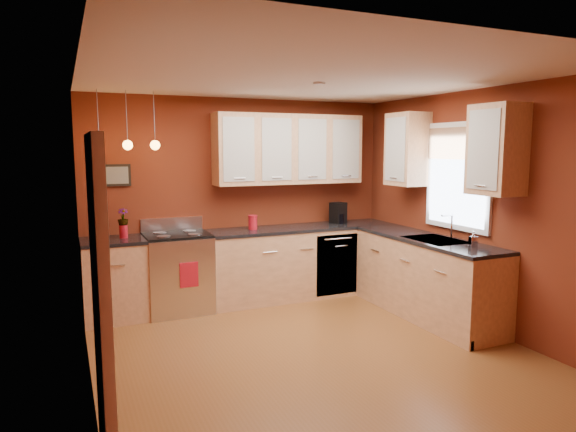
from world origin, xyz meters
name	(u,v)px	position (x,y,z in m)	size (l,w,h in m)	color
floor	(313,352)	(0.00, 0.00, 0.00)	(4.20, 4.20, 0.00)	brown
ceiling	(315,77)	(0.00, 0.00, 2.60)	(4.00, 4.20, 0.02)	beige
wall_back	(242,199)	(0.00, 2.10, 1.30)	(4.00, 0.02, 2.60)	maroon
wall_front	(480,267)	(0.00, -2.10, 1.30)	(4.00, 0.02, 2.60)	maroon
wall_left	(85,234)	(-2.00, 0.00, 1.30)	(0.02, 4.20, 2.60)	maroon
wall_right	(477,210)	(2.00, 0.00, 1.30)	(0.02, 4.20, 2.60)	maroon
base_cabinets_back_left	(115,281)	(-1.65, 1.80, 0.45)	(0.70, 0.60, 0.90)	#E5AC7B
base_cabinets_back_right	(302,263)	(0.73, 1.80, 0.45)	(2.54, 0.60, 0.90)	#E5AC7B
base_cabinets_right	(426,279)	(1.70, 0.45, 0.45)	(0.60, 2.10, 0.90)	#E5AC7B
counter_back_left	(113,241)	(-1.65, 1.80, 0.92)	(0.70, 0.62, 0.04)	black
counter_back_right	(302,228)	(0.73, 1.80, 0.92)	(2.54, 0.62, 0.04)	black
counter_right	(427,239)	(1.70, 0.45, 0.92)	(0.62, 2.10, 0.04)	black
gas_range	(178,272)	(-0.92, 1.80, 0.48)	(0.76, 0.64, 1.11)	silver
dishwasher_front	(337,265)	(1.10, 1.51, 0.45)	(0.60, 0.02, 0.80)	silver
sink	(436,242)	(1.70, 0.30, 0.92)	(0.50, 0.70, 0.33)	gray
window	(458,173)	(1.97, 0.30, 1.69)	(0.06, 1.02, 1.22)	white
door_left_wall	(102,312)	(-1.97, -1.20, 1.03)	(0.12, 0.82, 2.05)	white
upper_cabinets_back	(289,149)	(0.60, 1.93, 1.95)	(2.00, 0.35, 0.90)	#E5AC7B
upper_cabinets_right	(447,150)	(1.82, 0.32, 1.95)	(0.35, 1.95, 0.90)	#E5AC7B
wall_picture	(117,175)	(-1.55, 2.08, 1.65)	(0.32, 0.03, 0.26)	black
pendant_lights	(128,144)	(-1.45, 1.75, 2.01)	(0.71, 0.11, 0.66)	gray
red_canister	(253,222)	(0.05, 1.82, 1.03)	(0.12, 0.12, 0.18)	#B31320
red_vase	(124,231)	(-1.53, 1.84, 1.01)	(0.09, 0.09, 0.15)	#B31320
flowers	(123,218)	(-1.53, 1.84, 1.18)	(0.12, 0.12, 0.21)	#B31320
coffee_maker	(338,214)	(1.32, 1.88, 1.07)	(0.24, 0.24, 0.28)	black
soap_pump	(473,239)	(1.78, -0.19, 1.02)	(0.07, 0.08, 0.16)	silver
dish_towel	(189,275)	(-0.86, 1.47, 0.52)	(0.21, 0.01, 0.29)	#B31320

